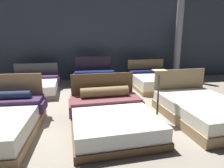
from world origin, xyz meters
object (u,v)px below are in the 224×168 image
at_px(bed_5, 154,80).
at_px(bed_2, 203,110).
at_px(price_sign, 158,101).
at_px(bed_4, 96,82).
at_px(bed_3, 33,86).
at_px(support_pillar, 178,38).
at_px(bed_1, 111,116).

bearing_deg(bed_5, bed_2, -90.41).
height_order(bed_2, price_sign, price_sign).
bearing_deg(bed_4, bed_2, -53.48).
bearing_deg(bed_2, price_sign, 169.64).
bearing_deg(bed_3, bed_2, -37.39).
distance_m(bed_2, bed_4, 3.61).
xyz_separation_m(bed_4, price_sign, (1.10, -2.77, 0.16)).
height_order(bed_3, bed_4, bed_4).
bearing_deg(support_pillar, bed_5, -141.17).
bearing_deg(bed_5, price_sign, -110.67).
xyz_separation_m(bed_1, bed_2, (2.09, 0.00, -0.00)).
distance_m(bed_3, price_sign, 4.28).
xyz_separation_m(bed_3, bed_5, (4.21, -0.07, 0.03)).
height_order(bed_1, support_pillar, support_pillar).
bearing_deg(price_sign, bed_5, 69.71).
xyz_separation_m(bed_1, price_sign, (1.07, 0.14, 0.21)).
distance_m(price_sign, support_pillar, 4.87).
relative_size(bed_5, price_sign, 1.79).
relative_size(bed_3, bed_5, 1.00).
height_order(bed_3, bed_5, bed_5).
bearing_deg(bed_4, price_sign, -67.94).
bearing_deg(support_pillar, bed_3, -168.91).
height_order(bed_1, bed_2, bed_2).
relative_size(bed_2, bed_3, 1.09).
height_order(bed_4, support_pillar, support_pillar).
relative_size(bed_3, bed_4, 0.96).
relative_size(bed_5, support_pillar, 0.58).
xyz_separation_m(bed_1, bed_3, (-2.12, 2.99, -0.01)).
xyz_separation_m(bed_1, support_pillar, (3.57, 4.11, 1.52)).
bearing_deg(price_sign, support_pillar, 57.74).
bearing_deg(bed_3, bed_5, -3.02).
bearing_deg(bed_2, support_pillar, 67.57).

